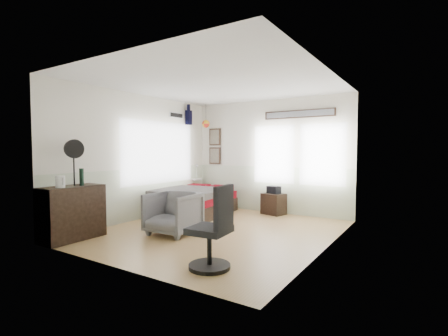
{
  "coord_description": "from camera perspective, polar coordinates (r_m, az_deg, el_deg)",
  "views": [
    {
      "loc": [
        3.31,
        -4.93,
        1.5
      ],
      "look_at": [
        -0.1,
        0.4,
        1.15
      ],
      "focal_mm": 26.0,
      "sensor_mm": 36.0,
      "label": 1
    }
  ],
  "objects": [
    {
      "name": "ground_plane",
      "position": [
        6.12,
        -1.25,
        -11.06
      ],
      "size": [
        4.0,
        4.5,
        0.01
      ],
      "primitive_type": "cube",
      "color": "tan"
    },
    {
      "name": "room_shell",
      "position": [
        6.14,
        -0.9,
        4.21
      ],
      "size": [
        4.02,
        4.52,
        2.71
      ],
      "color": "silver",
      "rests_on": "ground_plane"
    },
    {
      "name": "wall_decor",
      "position": [
        8.2,
        -0.04,
        7.35
      ],
      "size": [
        3.55,
        1.32,
        1.44
      ],
      "color": "black",
      "rests_on": "room_shell"
    },
    {
      "name": "bed",
      "position": [
        7.59,
        -5.18,
        -5.93
      ],
      "size": [
        1.61,
        2.11,
        0.62
      ],
      "rotation": [
        0.0,
        0.0,
        0.14
      ],
      "color": "black",
      "rests_on": "ground_plane"
    },
    {
      "name": "dresser",
      "position": [
        6.05,
        -25.18,
        -7.13
      ],
      "size": [
        0.48,
        1.0,
        0.9
      ],
      "primitive_type": "cube",
      "color": "black",
      "rests_on": "ground_plane"
    },
    {
      "name": "armchair",
      "position": [
        5.9,
        -8.92,
        -7.84
      ],
      "size": [
        0.85,
        0.87,
        0.75
      ],
      "primitive_type": "imported",
      "rotation": [
        0.0,
        0.0,
        0.06
      ],
      "color": "slate",
      "rests_on": "ground_plane"
    },
    {
      "name": "nightstand",
      "position": [
        7.72,
        8.72,
        -6.25
      ],
      "size": [
        0.57,
        0.5,
        0.49
      ],
      "primitive_type": "cube",
      "rotation": [
        0.0,
        0.0,
        -0.25
      ],
      "color": "black",
      "rests_on": "ground_plane"
    },
    {
      "name": "task_chair",
      "position": [
        4.15,
        -1.85,
        -11.7
      ],
      "size": [
        0.53,
        0.53,
        1.07
      ],
      "rotation": [
        0.0,
        0.0,
        0.1
      ],
      "color": "black",
      "rests_on": "ground_plane"
    },
    {
      "name": "kettle",
      "position": [
        5.79,
        -26.84,
        -2.17
      ],
      "size": [
        0.17,
        0.14,
        0.19
      ],
      "rotation": [
        0.0,
        0.0,
        -0.35
      ],
      "color": "silver",
      "rests_on": "dresser"
    },
    {
      "name": "bottle",
      "position": [
        5.99,
        -23.75,
        -1.45
      ],
      "size": [
        0.07,
        0.07,
        0.29
      ],
      "primitive_type": "cylinder",
      "color": "black",
      "rests_on": "dresser"
    },
    {
      "name": "stand_fan",
      "position": [
        5.98,
        -24.88,
        2.93
      ],
      "size": [
        0.14,
        0.32,
        0.78
      ],
      "rotation": [
        0.0,
        0.0,
        -0.21
      ],
      "color": "black",
      "rests_on": "dresser"
    },
    {
      "name": "black_bag",
      "position": [
        7.67,
        8.74,
        -3.82
      ],
      "size": [
        0.34,
        0.27,
        0.17
      ],
      "primitive_type": "cube",
      "rotation": [
        0.0,
        0.0,
        -0.3
      ],
      "color": "black",
      "rests_on": "nightstand"
    }
  ]
}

